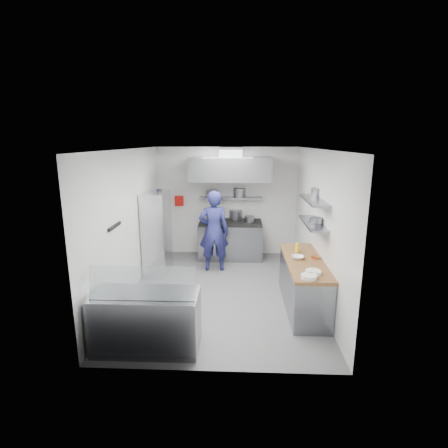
{
  "coord_description": "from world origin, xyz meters",
  "views": [
    {
      "loc": [
        0.31,
        -6.5,
        2.95
      ],
      "look_at": [
        0.0,
        0.6,
        1.25
      ],
      "focal_mm": 28.0,
      "sensor_mm": 36.0,
      "label": 1
    }
  ],
  "objects_px": {
    "wire_rack": "(157,233)",
    "display_case": "(147,321)",
    "gas_range": "(230,241)",
    "chef": "(214,231)"
  },
  "relations": [
    {
      "from": "chef",
      "to": "display_case",
      "type": "xyz_separation_m",
      "value": [
        -0.74,
        -3.22,
        -0.51
      ]
    },
    {
      "from": "display_case",
      "to": "gas_range",
      "type": "bearing_deg",
      "value": 75.0
    },
    {
      "from": "gas_range",
      "to": "display_case",
      "type": "xyz_separation_m",
      "value": [
        -1.1,
        -4.1,
        -0.03
      ]
    },
    {
      "from": "wire_rack",
      "to": "display_case",
      "type": "bearing_deg",
      "value": -79.99
    },
    {
      "from": "gas_range",
      "to": "chef",
      "type": "height_order",
      "value": "chef"
    },
    {
      "from": "chef",
      "to": "display_case",
      "type": "bearing_deg",
      "value": 71.33
    },
    {
      "from": "gas_range",
      "to": "chef",
      "type": "xyz_separation_m",
      "value": [
        -0.36,
        -0.88,
        0.48
      ]
    },
    {
      "from": "gas_range",
      "to": "display_case",
      "type": "relative_size",
      "value": 1.07
    },
    {
      "from": "gas_range",
      "to": "chef",
      "type": "relative_size",
      "value": 0.86
    },
    {
      "from": "gas_range",
      "to": "wire_rack",
      "type": "relative_size",
      "value": 0.86
    }
  ]
}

